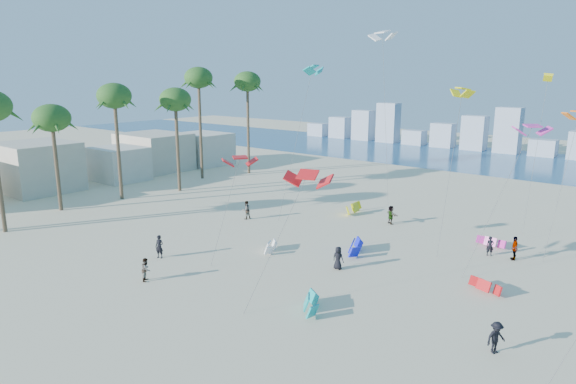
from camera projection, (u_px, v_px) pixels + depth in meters
The scene contains 10 objects.
ground at pixel (96, 295), 32.58m from camera, with size 220.00×220.00×0.00m, color beige.
ocean at pixel (480, 159), 86.70m from camera, with size 220.00×220.00×0.00m, color navy.
kitesurfer_near at pixel (159, 247), 39.09m from camera, with size 0.67×0.44×1.84m, color black.
kitesurfer_mid at pixel (146, 269), 34.76m from camera, with size 0.80×0.62×1.64m, color gray.
kitesurfers_far at pixel (389, 242), 40.40m from camera, with size 28.25×18.72×1.90m.
grounded_kites at pixel (368, 246), 40.63m from camera, with size 19.08×24.14×1.00m.
flying_kites at pixel (437, 106), 38.44m from camera, with size 33.89×33.30×18.61m.
palm_row at pixel (117, 100), 55.77m from camera, with size 8.76×44.80×15.19m.
beachfront_buildings at pixel (104, 161), 68.51m from camera, with size 11.50×43.00×6.00m.
distant_skyline at pixel (493, 135), 94.26m from camera, with size 85.00×3.00×8.40m.
Camera 1 is at (28.87, -15.37, 13.90)m, focal length 31.22 mm.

